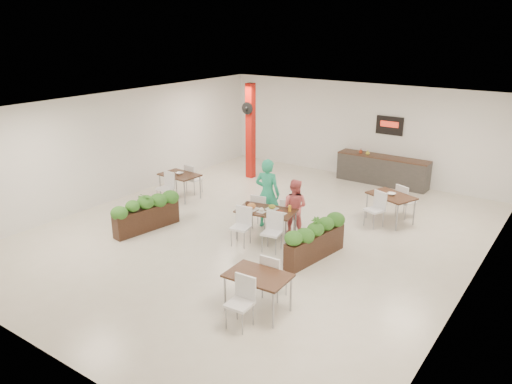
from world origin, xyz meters
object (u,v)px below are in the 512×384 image
red_column (250,130)px  service_counter (382,169)px  planter_left (146,211)px  planter_right (315,238)px  diner_man (267,193)px  side_table_a (180,178)px  side_table_b (391,199)px  diner_woman (294,207)px  side_table_c (258,281)px  main_table (266,214)px

red_column → service_counter: bearing=25.0°
planter_left → service_counter: bearing=64.1°
planter_right → service_counter: bearing=97.9°
red_column → diner_man: (2.93, -3.35, -0.73)m
side_table_a → side_table_b: 6.18m
diner_woman → planter_right: bearing=129.0°
diner_man → side_table_c: bearing=110.8°
red_column → side_table_a: (-0.49, -2.98, -1.02)m
service_counter → planter_right: size_ratio=1.57×
service_counter → diner_woman: (-0.27, -5.22, 0.23)m
red_column → side_table_b: size_ratio=1.93×
red_column → side_table_a: size_ratio=1.95×
red_column → planter_right: 6.59m
planter_left → side_table_b: bearing=40.1°
side_table_a → diner_man: bearing=-3.4°
diner_woman → side_table_b: size_ratio=0.86×
side_table_a → side_table_c: bearing=-32.0°
red_column → main_table: (3.32, -4.01, -1.01)m
diner_man → planter_right: 2.18m
service_counter → diner_man: service_counter is taller
service_counter → diner_man: bearing=-101.6°
diner_man → planter_right: diner_man is taller
side_table_b → red_column: bearing=-170.9°
main_table → diner_woman: 0.78m
red_column → side_table_c: red_column is taller
side_table_b → planter_right: bearing=-78.8°
planter_left → red_column: bearing=95.6°
diner_man → planter_left: (-2.41, -1.95, -0.40)m
main_table → diner_woman: bearing=58.1°
service_counter → diner_woman: service_counter is taller
diner_man → side_table_a: (-3.42, 0.38, -0.29)m
diner_woman → side_table_a: bearing=-15.6°
diner_woman → side_table_c: diner_woman is taller
diner_woman → planter_right: diner_woman is taller
diner_man → planter_right: bearing=143.0°
main_table → diner_man: size_ratio=0.99×
red_column → side_table_c: bearing=-53.5°
planter_left → side_table_c: (4.51, -1.51, 0.11)m
service_counter → side_table_b: 3.36m
main_table → side_table_c: (1.71, -2.81, -0.02)m
diner_man → side_table_b: size_ratio=1.10×
red_column → side_table_c: 8.53m
diner_man → red_column: bearing=-59.4°
diner_woman → side_table_b: diner_woman is taller
planter_left → planter_right: planter_left is taller
diner_man → side_table_c: diner_man is taller
side_table_c → diner_woman: bearing=107.9°
service_counter → main_table: (-0.68, -5.87, 0.14)m
diner_woman → side_table_b: 2.75m
planter_right → side_table_c: planter_right is taller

